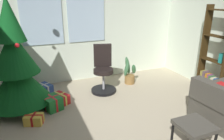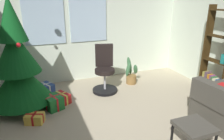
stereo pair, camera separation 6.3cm
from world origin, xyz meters
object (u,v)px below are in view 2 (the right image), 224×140
Objects in this scene: bookshelf at (217,58)px; potted_plant at (131,74)px; gift_box_red at (62,98)px; office_chair at (105,73)px; footstool at (194,129)px; gift_box_blue at (46,88)px; gift_box_green at (53,102)px; holiday_tree at (18,66)px; gift_box_gold at (35,118)px.

bookshelf reaches higher than potted_plant.
potted_plant is at bearing 13.70° from gift_box_red.
office_chair is (1.00, 0.24, 0.32)m from gift_box_red.
footstool is 3.27m from gift_box_blue.
office_chair is (-0.47, 2.32, 0.05)m from footstool.
gift_box_blue is (-0.08, 0.88, -0.04)m from gift_box_green.
footstool is 0.43× the size of office_chair.
gift_box_green is 0.22× the size of bookshelf.
office_chair reaches higher than footstool.
holiday_tree is at bearing -125.97° from gift_box_blue.
gift_box_gold is at bearing -132.55° from gift_box_green.
gift_box_green is 1.29m from office_chair.
footstool reaches higher than gift_box_blue.
gift_box_red is 0.63× the size of potted_plant.
holiday_tree is 1.01m from gift_box_gold.
gift_box_blue is (-1.73, 2.77, -0.28)m from footstool.
potted_plant reaches higher than gift_box_gold.
footstool is 2.37m from office_chair.
office_chair is 2.38m from bookshelf.
gift_box_gold is 1.29m from gift_box_blue.
gift_box_green is 0.65× the size of potted_plant.
gift_box_blue is 0.23× the size of bookshelf.
gift_box_green is at bearing 47.45° from gift_box_gold.
holiday_tree is 0.93m from gift_box_green.
holiday_tree is 6.04× the size of gift_box_green.
gift_box_green is (0.54, -0.24, -0.72)m from holiday_tree.
bookshelf is at bearing -10.49° from gift_box_green.
gift_box_red reaches higher than gift_box_blue.
potted_plant is (0.75, 0.19, -0.18)m from office_chair.
gift_box_red is 3.29m from bookshelf.
office_chair is at bearing 6.21° from holiday_tree.
footstool is at bearing -48.87° from gift_box_green.
gift_box_red is 0.27m from gift_box_green.
holiday_tree is 7.36× the size of gift_box_gold.
gift_box_green is (-0.18, -0.19, 0.03)m from gift_box_red.
gift_box_green is 0.52m from gift_box_gold.
office_chair is at bearing 153.73° from bookshelf.
gift_box_gold is 3.73m from bookshelf.
potted_plant is (1.75, 0.43, 0.14)m from gift_box_red.
gift_box_blue is 2.03m from potted_plant.
potted_plant reaches higher than gift_box_blue.
gift_box_red is at bearing -69.16° from gift_box_blue.
bookshelf is 2.90× the size of potted_plant.
holiday_tree reaches higher than gift_box_red.
potted_plant is at bearing 137.86° from bookshelf.
potted_plant reaches higher than footstool.
gift_box_green is 1.22× the size of gift_box_gold.
footstool reaches higher than gift_box_gold.
gift_box_gold is 0.33× the size of office_chair.
holiday_tree is 2.57m from potted_plant.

